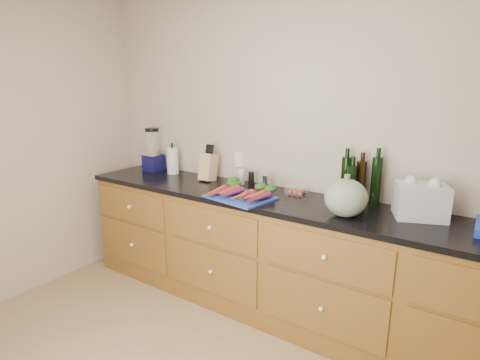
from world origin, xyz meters
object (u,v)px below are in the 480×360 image
Objects in this scene: carrots at (243,192)px; tomato_box at (297,190)px; blender_appliance at (153,152)px; knife_block at (208,167)px; paper_towel at (173,161)px; cutting_board at (240,197)px; squash at (346,198)px.

carrots is 0.42m from tomato_box.
blender_appliance reaches higher than carrots.
knife_block reaches higher than carrots.
knife_block is 0.84m from tomato_box.
knife_block is at bearing -2.56° from paper_towel.
cutting_board is 0.62m from knife_block.
knife_block reaches higher than cutting_board.
blender_appliance reaches higher than paper_towel.
carrots is (0.00, 0.04, 0.03)m from cutting_board.
squash is at bearing 0.02° from carrots.
tomato_box is at bearing 148.85° from squash.
cutting_board is at bearing -90.00° from carrots.
blender_appliance is at bearing 172.26° from squash.
squash is 1.34m from knife_block.
blender_appliance is 0.71m from knife_block.
tomato_box is at bearing 47.24° from cutting_board.
squash is 0.56m from tomato_box.
squash reaches higher than knife_block.
cutting_board is 1.73× the size of squash.
carrots is 1.66× the size of squash.
knife_block is at bearing -1.44° from blender_appliance.
paper_towel is 1.05× the size of knife_block.
squash is at bearing 3.19° from cutting_board.
knife_block is (0.45, -0.02, -0.01)m from paper_towel.
carrots is 1.82× the size of paper_towel.
carrots is at bearing -25.64° from knife_block.
paper_towel is (0.26, 0.00, -0.06)m from blender_appliance.
cutting_board is at bearing -132.76° from tomato_box.
blender_appliance is at bearing -179.55° from tomato_box.
knife_block is (-1.31, 0.26, -0.00)m from squash.
blender_appliance is at bearing 165.63° from cutting_board.
paper_towel is 0.45m from knife_block.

